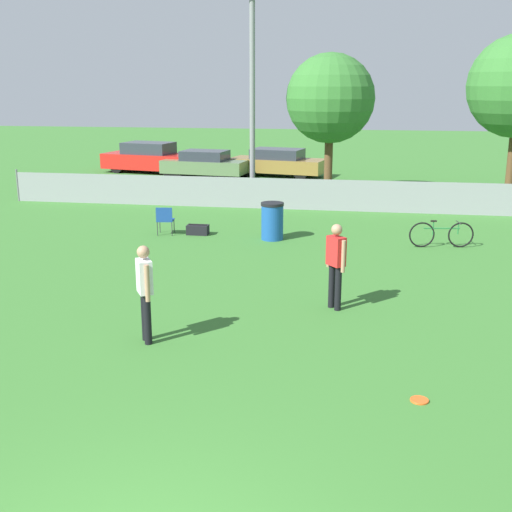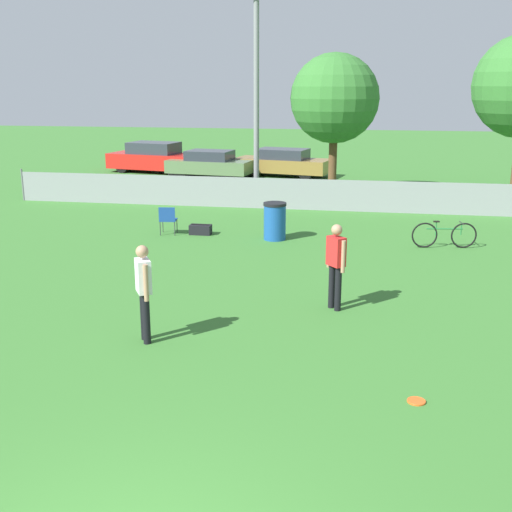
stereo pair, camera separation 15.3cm
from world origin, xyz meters
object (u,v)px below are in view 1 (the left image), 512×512
parked_car_olive (205,164)px  parked_car_red (149,158)px  frisbee_disc (419,400)px  parked_car_tan (277,163)px  player_receiver_white (145,287)px  folding_chair_sideline (165,219)px  bicycle_sideline (441,234)px  gear_bag_sideline (198,230)px  player_defender_red (336,261)px  trash_bin (272,221)px  tree_near_pole (330,99)px  light_pole (252,79)px

parked_car_olive → parked_car_red: bearing=165.1°
frisbee_disc → parked_car_tan: 22.92m
player_receiver_white → parked_car_tan: 20.92m
folding_chair_sideline → bicycle_sideline: 7.90m
player_receiver_white → gear_bag_sideline: player_receiver_white is taller
player_defender_red → parked_car_red: player_defender_red is taller
player_defender_red → player_receiver_white: bearing=-95.3°
parked_car_olive → bicycle_sideline: bearing=-44.8°
gear_bag_sideline → parked_car_olive: parked_car_olive is taller
trash_bin → parked_car_tan: bearing=97.0°
gear_bag_sideline → parked_car_red: bearing=114.3°
parked_car_tan → tree_near_pole: bearing=-52.6°
frisbee_disc → parked_car_red: bearing=117.1°
bicycle_sideline → player_defender_red: bearing=-124.4°
parked_car_olive → trash_bin: bearing=-60.8°
frisbee_disc → parked_car_red: parked_car_red is taller
parked_car_tan → light_pole: bearing=-78.6°
folding_chair_sideline → parked_car_olive: 12.12m
parked_car_tan → parked_car_olive: bearing=-152.5°
player_defender_red → player_receiver_white: (-3.13, -2.25, 0.00)m
gear_bag_sideline → parked_car_olive: size_ratio=0.15×
trash_bin → parked_car_red: parked_car_red is taller
player_receiver_white → folding_chair_sideline: player_receiver_white is taller
frisbee_disc → gear_bag_sideline: (-5.70, 9.58, 0.13)m
player_receiver_white → gear_bag_sideline: 8.27m
light_pole → player_receiver_white: 14.20m
player_defender_red → frisbee_disc: bearing=-20.5°
tree_near_pole → player_receiver_white: 15.70m
parked_car_red → parked_car_olive: parked_car_red is taller
player_defender_red → parked_car_tan: (-3.64, 18.66, -0.33)m
tree_near_pole → player_defender_red: bearing=-86.1°
light_pole → player_receiver_white: bearing=-87.9°
parked_car_olive → frisbee_disc: bearing=-61.7°
frisbee_disc → bicycle_sideline: bicycle_sideline is taller
parked_car_red → trash_bin: bearing=-48.2°
light_pole → player_receiver_white: size_ratio=4.36×
light_pole → player_receiver_white: (0.51, -13.75, -3.50)m
trash_bin → parked_car_olive: bearing=112.3°
trash_bin → tree_near_pole: bearing=81.1°
parked_car_red → parked_car_olive: (3.22, -1.29, -0.08)m
player_receiver_white → frisbee_disc: player_receiver_white is taller
tree_near_pole → light_pole: bearing=-150.8°
tree_near_pole → parked_car_tan: bearing=116.1°
light_pole → bicycle_sideline: light_pole is taller
player_receiver_white → parked_car_tan: size_ratio=0.36×
bicycle_sideline → trash_bin: bearing=169.4°
player_defender_red → player_receiver_white: size_ratio=1.00×
parked_car_tan → gear_bag_sideline: bearing=-81.7°
trash_bin → parked_car_olive: 13.03m
player_defender_red → frisbee_disc: size_ratio=6.54×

